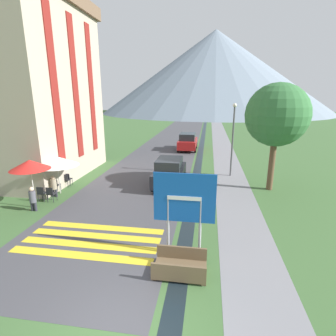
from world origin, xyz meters
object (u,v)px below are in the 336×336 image
(streetlamp, at_px, (233,134))
(person_seated_near, at_px, (54,185))
(cafe_chair_far_left, at_px, (66,179))
(cafe_chair_middle, at_px, (55,184))
(cafe_chair_far_right, at_px, (67,178))
(cafe_umbrella_middle_white, at_px, (57,161))
(person_seated_far, at_px, (33,198))
(hotel_building, at_px, (39,82))
(tree_by_path, at_px, (277,115))
(cafe_chair_near_left, at_px, (42,192))
(cafe_chair_near_right, at_px, (51,193))
(cafe_umbrella_front_red, at_px, (30,165))
(parked_car_far, at_px, (188,142))
(road_sign, at_px, (184,204))
(parked_car_near, at_px, (170,172))
(footbridge, at_px, (180,267))

(streetlamp, bearing_deg, person_seated_near, -150.69)
(cafe_chair_far_left, bearing_deg, cafe_chair_middle, -70.15)
(cafe_chair_far_right, xyz_separation_m, cafe_umbrella_middle_white, (0.22, -1.29, 1.46))
(cafe_umbrella_middle_white, bearing_deg, person_seated_far, -89.17)
(cafe_chair_far_right, bearing_deg, streetlamp, 25.26)
(hotel_building, height_order, cafe_chair_far_left, hotel_building)
(tree_by_path, bearing_deg, cafe_chair_near_left, -162.90)
(cafe_chair_near_right, distance_m, person_seated_far, 1.23)
(cafe_chair_near_left, relative_size, tree_by_path, 0.13)
(cafe_chair_near_left, relative_size, cafe_umbrella_front_red, 0.33)
(cafe_chair_near_right, height_order, streetlamp, streetlamp)
(parked_car_far, distance_m, cafe_chair_far_right, 14.34)
(cafe_chair_far_right, height_order, person_seated_near, person_seated_near)
(hotel_building, relative_size, cafe_chair_middle, 14.15)
(person_seated_far, relative_size, tree_by_path, 0.20)
(road_sign, distance_m, parked_car_near, 7.65)
(cafe_umbrella_front_red, bearing_deg, parked_car_far, 67.92)
(person_seated_near, bearing_deg, cafe_chair_far_right, 96.28)
(cafe_chair_near_left, bearing_deg, footbridge, -41.27)
(cafe_chair_middle, bearing_deg, parked_car_far, 77.63)
(cafe_umbrella_front_red, height_order, person_seated_far, cafe_umbrella_front_red)
(cafe_chair_near_right, bearing_deg, hotel_building, 143.34)
(cafe_chair_near_right, height_order, tree_by_path, tree_by_path)
(hotel_building, height_order, cafe_chair_middle, hotel_building)
(road_sign, xyz_separation_m, person_seated_far, (-7.78, 2.62, -1.30))
(parked_car_near, distance_m, cafe_chair_near_right, 6.97)
(parked_car_near, height_order, cafe_umbrella_middle_white, cafe_umbrella_middle_white)
(cafe_chair_near_right, relative_size, person_seated_near, 0.67)
(hotel_building, bearing_deg, person_seated_far, -64.33)
(cafe_chair_far_right, height_order, cafe_umbrella_front_red, cafe_umbrella_front_red)
(road_sign, bearing_deg, cafe_chair_far_right, 141.51)
(cafe_chair_middle, distance_m, cafe_umbrella_front_red, 2.86)
(hotel_building, relative_size, streetlamp, 2.35)
(tree_by_path, bearing_deg, cafe_chair_near_right, -162.22)
(parked_car_near, height_order, cafe_umbrella_front_red, cafe_umbrella_front_red)
(parked_car_near, bearing_deg, cafe_chair_far_right, -171.10)
(cafe_chair_far_left, height_order, cafe_umbrella_middle_white, cafe_umbrella_middle_white)
(cafe_chair_near_left, distance_m, person_seated_far, 1.25)
(cafe_chair_near_right, bearing_deg, person_seated_far, -79.13)
(cafe_chair_far_left, bearing_deg, cafe_chair_near_right, -52.53)
(cafe_chair_middle, xyz_separation_m, cafe_umbrella_middle_white, (0.35, -0.11, 1.46))
(cafe_umbrella_middle_white, bearing_deg, cafe_chair_middle, 161.66)
(cafe_chair_near_right, bearing_deg, cafe_umbrella_middle_white, 120.94)
(cafe_umbrella_middle_white, bearing_deg, parked_car_far, 65.43)
(cafe_chair_far_right, height_order, streetlamp, streetlamp)
(road_sign, height_order, parked_car_far, road_sign)
(footbridge, relative_size, cafe_chair_near_right, 2.00)
(parked_car_near, bearing_deg, parked_car_far, 89.03)
(footbridge, xyz_separation_m, cafe_chair_far_right, (-8.03, 7.44, 0.29))
(cafe_chair_far_left, bearing_deg, hotel_building, 164.06)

